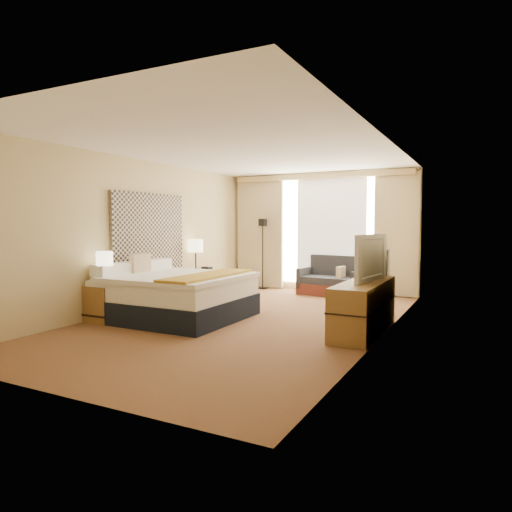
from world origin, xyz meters
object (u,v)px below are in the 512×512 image
at_px(nightstand_left, 106,303).
at_px(loveseat, 332,282).
at_px(lamp_left, 104,259).
at_px(television, 364,257).
at_px(media_dresser, 364,307).
at_px(floor_lamp, 263,239).
at_px(desk_chair, 377,288).
at_px(bed, 175,295).
at_px(lamp_right, 196,246).
at_px(nightstand_right, 199,284).

height_order(nightstand_left, loveseat, loveseat).
height_order(lamp_left, television, television).
bearing_deg(nightstand_left, lamp_left, -51.86).
bearing_deg(media_dresser, floor_lamp, 134.34).
distance_m(loveseat, desk_chair, 2.51).
xyz_separation_m(nightstand_left, lamp_left, (0.04, -0.05, 0.68)).
xyz_separation_m(floor_lamp, lamp_left, (-0.54, -4.30, -0.18)).
height_order(floor_lamp, television, floor_lamp).
relative_size(bed, television, 1.84).
xyz_separation_m(lamp_left, lamp_right, (-0.09, 2.53, 0.08)).
bearing_deg(bed, nightstand_left, -140.47).
height_order(nightstand_left, nightstand_right, same).
distance_m(lamp_right, television, 3.92).
height_order(nightstand_right, bed, bed).
relative_size(desk_chair, lamp_right, 1.75).
distance_m(bed, floor_lamp, 3.67).
distance_m(bed, loveseat, 3.73).
relative_size(nightstand_left, floor_lamp, 0.34).
distance_m(floor_lamp, desk_chair, 3.88).
xyz_separation_m(bed, loveseat, (1.48, 3.42, -0.09)).
distance_m(bed, television, 2.96).
distance_m(media_dresser, floor_lamp, 4.54).
bearing_deg(nightstand_left, nightstand_right, 90.00).
xyz_separation_m(loveseat, lamp_left, (-2.25, -4.14, 0.68)).
height_order(floor_lamp, lamp_left, floor_lamp).
distance_m(nightstand_left, television, 3.91).
bearing_deg(desk_chair, television, -98.05).
relative_size(media_dresser, lamp_left, 3.45).
bearing_deg(nightstand_left, loveseat, 60.78).
bearing_deg(nightstand_right, lamp_right, -158.29).
distance_m(nightstand_left, desk_chair, 4.19).
bearing_deg(media_dresser, lamp_left, -163.30).
height_order(desk_chair, television, television).
distance_m(bed, lamp_right, 2.11).
distance_m(loveseat, lamp_right, 2.94).
distance_m(nightstand_left, floor_lamp, 4.37).
height_order(nightstand_right, floor_lamp, floor_lamp).
bearing_deg(bed, media_dresser, 7.53).
height_order(media_dresser, bed, bed).
height_order(nightstand_right, lamp_right, lamp_right).
relative_size(nightstand_left, loveseat, 0.40).
height_order(nightstand_right, lamp_left, lamp_left).
xyz_separation_m(lamp_right, television, (3.70, -1.28, -0.01)).
bearing_deg(lamp_left, desk_chair, 29.50).
xyz_separation_m(desk_chair, lamp_right, (-3.73, 0.47, 0.55)).
relative_size(floor_lamp, television, 1.44).
bearing_deg(loveseat, media_dresser, -57.79).
xyz_separation_m(nightstand_right, floor_lamp, (0.58, 1.75, 0.86)).
height_order(bed, floor_lamp, floor_lamp).
relative_size(lamp_right, television, 0.56).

